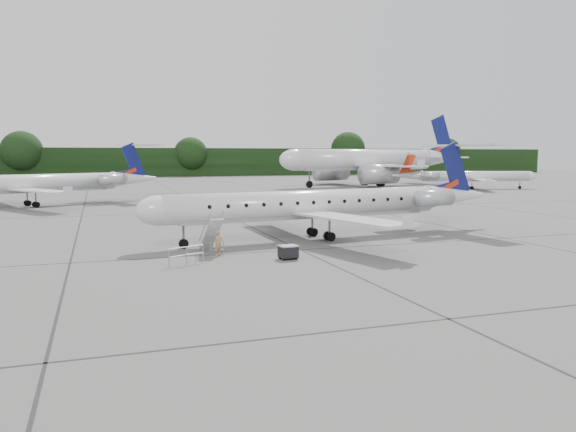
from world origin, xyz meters
name	(u,v)px	position (x,y,z in m)	size (l,w,h in m)	color
ground	(380,252)	(0.00, 0.00, 0.00)	(320.00, 320.00, 0.00)	#585855
treeline	(159,162)	(0.00, 130.00, 4.00)	(260.00, 4.00, 8.00)	black
main_regional_jet	(309,190)	(-2.33, 6.48, 3.51)	(27.36, 19.70, 7.02)	silver
airstair	(211,235)	(-10.04, 3.22, 1.10)	(0.85, 2.39, 2.20)	silver
passenger	(219,243)	(-9.86, 1.88, 0.76)	(0.56, 0.36, 1.52)	#9C7455
safety_railing	(187,256)	(-12.10, -0.28, 0.50)	(2.20, 0.08, 1.00)	#919499
baggage_cart	(288,252)	(-6.26, -0.48, 0.43)	(1.00, 0.81, 0.87)	black
bg_narrowbody	(365,149)	(32.85, 68.25, 7.12)	(39.67, 28.56, 14.24)	silver
bg_regional_left	(21,175)	(-24.95, 40.31, 3.78)	(28.79, 20.73, 7.55)	silver
bg_regional_right	(475,171)	(47.01, 52.96, 3.18)	(24.21, 17.43, 6.35)	silver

